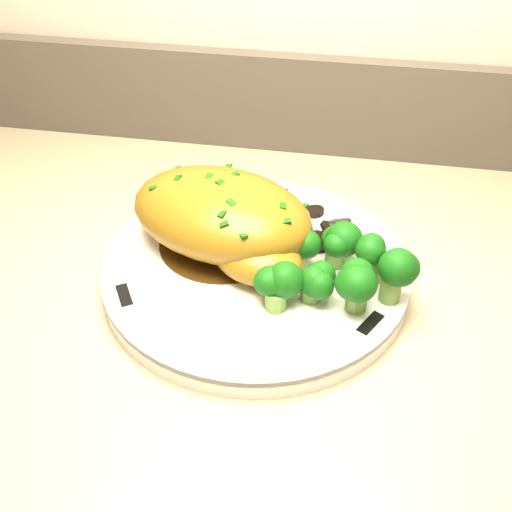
# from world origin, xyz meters

# --- Properties ---
(plate) EXTENTS (0.31, 0.31, 0.02)m
(plate) POSITION_xyz_m (-0.55, 1.73, 0.90)
(plate) COLOR white
(plate) RESTS_ON counter
(rim_accent_0) EXTENTS (0.03, 0.01, 0.00)m
(rim_accent_0) POSITION_xyz_m (-0.55, 1.86, 0.91)
(rim_accent_0) COLOR black
(rim_accent_0) RESTS_ON plate
(rim_accent_1) EXTENTS (0.02, 0.03, 0.00)m
(rim_accent_1) POSITION_xyz_m (-0.66, 1.67, 0.91)
(rim_accent_1) COLOR black
(rim_accent_1) RESTS_ON plate
(rim_accent_2) EXTENTS (0.02, 0.03, 0.00)m
(rim_accent_2) POSITION_xyz_m (-0.44, 1.67, 0.91)
(rim_accent_2) COLOR black
(rim_accent_2) RESTS_ON plate
(gravy_pool) EXTENTS (0.12, 0.12, 0.00)m
(gravy_pool) POSITION_xyz_m (-0.59, 1.76, 0.91)
(gravy_pool) COLOR #3D260B
(gravy_pool) RESTS_ON plate
(chicken_breast) EXTENTS (0.21, 0.17, 0.07)m
(chicken_breast) POSITION_xyz_m (-0.58, 1.75, 0.94)
(chicken_breast) COLOR #986C1A
(chicken_breast) RESTS_ON plate
(mushroom_pile) EXTENTS (0.09, 0.07, 0.03)m
(mushroom_pile) POSITION_xyz_m (-0.51, 1.79, 0.92)
(mushroom_pile) COLOR black
(mushroom_pile) RESTS_ON plate
(broccoli_florets) EXTENTS (0.12, 0.10, 0.04)m
(broccoli_florets) POSITION_xyz_m (-0.48, 1.71, 0.94)
(broccoli_florets) COLOR olive
(broccoli_florets) RESTS_ON plate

